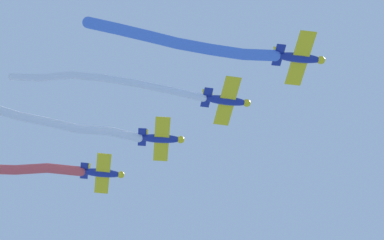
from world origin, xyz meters
The scene contains 7 objects.
airplane_lead centered at (5.56, -4.31, 55.27)m, with size 5.25×4.85×1.47m.
smoke_trail_lead centered at (12.35, -11.45, 55.20)m, with size 12.11×11.64×1.11m.
airplane_left_wing centered at (4.55, -12.03, 55.52)m, with size 5.16×4.96×1.47m.
smoke_trail_left_wing centered at (11.24, -20.31, 56.80)m, with size 10.35×14.77×3.30m.
airplane_right_wing centered at (3.55, -19.74, 55.77)m, with size 5.42×4.74×1.47m.
smoke_trail_right_wing centered at (14.55, -29.12, 55.98)m, with size 21.36×14.66×1.40m.
airplane_slot centered at (2.54, -27.46, 56.02)m, with size 5.24×4.86×1.47m.
Camera 1 is at (45.30, 11.33, 6.19)m, focal length 72.79 mm.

